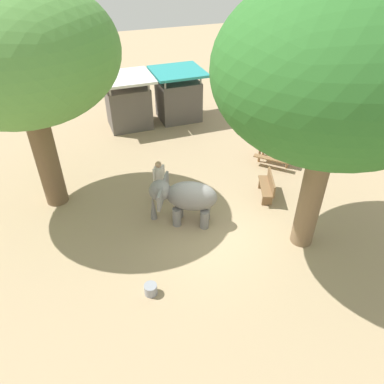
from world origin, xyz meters
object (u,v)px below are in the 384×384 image
market_stall_white (128,104)px  feed_bucket (151,289)px  shade_tree_main (18,55)px  market_stall_teal (178,97)px  picnic_table_near (276,149)px  elephant (184,197)px  person_handler (159,178)px  shade_tree_secondary (342,70)px  wooden_bench (268,186)px

market_stall_white → feed_bucket: market_stall_white is taller
shade_tree_main → feed_bucket: (2.14, -5.29, -5.05)m
market_stall_teal → picnic_table_near: bearing=-66.2°
elephant → feed_bucket: size_ratio=6.20×
elephant → person_handler: bearing=-45.7°
person_handler → feed_bucket: size_ratio=4.50×
person_handler → picnic_table_near: 5.46m
elephant → market_stall_teal: 8.38m
person_handler → elephant: bearing=-5.7°
market_stall_white → feed_bucket: bearing=-99.4°
shade_tree_secondary → picnic_table_near: 6.91m
picnic_table_near → wooden_bench: bearing=98.4°
elephant → wooden_bench: bearing=-147.5°
elephant → shade_tree_main: 6.41m
wooden_bench → feed_bucket: wooden_bench is taller
shade_tree_secondary → wooden_bench: bearing=86.7°
shade_tree_main → market_stall_white: shade_tree_main is taller
elephant → market_stall_teal: bearing=-79.3°
elephant → shade_tree_main: bearing=-6.3°
person_handler → shade_tree_main: 5.70m
wooden_bench → market_stall_teal: bearing=28.3°
elephant → picnic_table_near: 5.50m
shade_tree_main → market_stall_teal: size_ratio=2.91×
wooden_bench → shade_tree_secondary: bearing=-161.4°
elephant → person_handler: size_ratio=1.38×
shade_tree_main → feed_bucket: 7.62m
elephant → market_stall_white: (-0.14, 8.00, 0.12)m
elephant → shade_tree_main: shade_tree_main is taller
shade_tree_secondary → market_stall_teal: size_ratio=3.06×
shade_tree_main → shade_tree_secondary: size_ratio=0.95×
wooden_bench → picnic_table_near: 2.66m
elephant → market_stall_teal: (2.46, 8.00, 0.12)m
market_stall_white → person_handler: bearing=-92.6°
wooden_bench → market_stall_teal: (-0.87, 7.73, 0.67)m
wooden_bench → market_stall_white: (-3.47, 7.73, 0.67)m
market_stall_teal → feed_bucket: size_ratio=7.00×
shade_tree_main → market_stall_white: (3.88, 5.29, -4.07)m
picnic_table_near → market_stall_white: size_ratio=0.84×
shade_tree_main → shade_tree_secondary: shade_tree_secondary is taller
shade_tree_secondary → market_stall_teal: bearing=94.1°
person_handler → feed_bucket: bearing=-41.9°
shade_tree_secondary → market_stall_white: 11.56m
shade_tree_secondary → wooden_bench: shade_tree_secondary is taller
wooden_bench → person_handler: bearing=94.2°
shade_tree_secondary → market_stall_white: bearing=108.1°
wooden_bench → picnic_table_near: size_ratio=0.69×
elephant → picnic_table_near: size_ratio=1.06×
wooden_bench → market_stall_white: bearing=46.1°
person_handler → shade_tree_main: bearing=-131.4°
elephant → shade_tree_secondary: bearing=173.3°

